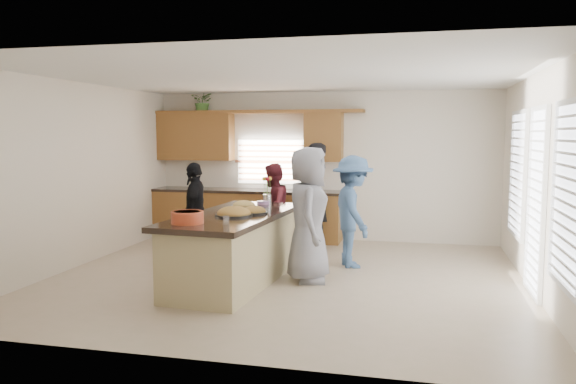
% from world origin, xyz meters
% --- Properties ---
extents(floor, '(6.50, 6.50, 0.00)m').
position_xyz_m(floor, '(0.00, 0.00, 0.00)').
color(floor, tan).
rests_on(floor, ground).
extents(room_shell, '(6.52, 6.02, 2.81)m').
position_xyz_m(room_shell, '(0.00, 0.00, 1.90)').
color(room_shell, silver).
rests_on(room_shell, ground).
extents(back_cabinetry, '(4.08, 0.66, 2.46)m').
position_xyz_m(back_cabinetry, '(-1.47, 2.73, 0.91)').
color(back_cabinetry, brown).
rests_on(back_cabinetry, ground).
extents(right_wall_glazing, '(0.06, 4.00, 2.25)m').
position_xyz_m(right_wall_glazing, '(3.22, -0.13, 1.34)').
color(right_wall_glazing, white).
rests_on(right_wall_glazing, ground).
extents(island, '(1.35, 2.78, 0.95)m').
position_xyz_m(island, '(-0.61, -0.44, 0.45)').
color(island, tan).
rests_on(island, ground).
extents(platter_front, '(0.49, 0.49, 0.20)m').
position_xyz_m(platter_front, '(-0.54, -0.64, 0.98)').
color(platter_front, black).
rests_on(platter_front, island).
extents(platter_mid, '(0.36, 0.36, 0.15)m').
position_xyz_m(platter_mid, '(-0.35, -0.36, 0.98)').
color(platter_mid, black).
rests_on(platter_mid, island).
extents(platter_back, '(0.36, 0.36, 0.15)m').
position_xyz_m(platter_back, '(-0.68, 0.20, 0.98)').
color(platter_back, black).
rests_on(platter_back, island).
extents(salad_bowl, '(0.39, 0.39, 0.15)m').
position_xyz_m(salad_bowl, '(-0.89, -1.35, 1.03)').
color(salad_bowl, '#C34423').
rests_on(salad_bowl, island).
extents(clear_cup, '(0.07, 0.07, 0.10)m').
position_xyz_m(clear_cup, '(-0.42, -1.30, 1.00)').
color(clear_cup, white).
rests_on(clear_cup, island).
extents(plate_stack, '(0.19, 0.19, 0.05)m').
position_xyz_m(plate_stack, '(-0.50, 0.63, 0.97)').
color(plate_stack, '#AE82BE').
rests_on(plate_stack, island).
extents(flower_vase, '(0.14, 0.14, 0.41)m').
position_xyz_m(flower_vase, '(-0.46, 0.70, 1.16)').
color(flower_vase, silver).
rests_on(flower_vase, island).
extents(potted_plant, '(0.48, 0.43, 0.48)m').
position_xyz_m(potted_plant, '(-2.33, 2.82, 2.64)').
color(potted_plant, '#426F2C').
rests_on(potted_plant, back_cabinetry).
extents(woman_left_back, '(0.60, 0.77, 1.86)m').
position_xyz_m(woman_left_back, '(0.02, 2.05, 0.93)').
color(woman_left_back, black).
rests_on(woman_left_back, ground).
extents(woman_left_mid, '(0.69, 0.82, 1.51)m').
position_xyz_m(woman_left_mid, '(-0.66, 1.79, 0.75)').
color(woman_left_mid, maroon).
rests_on(woman_left_mid, ground).
extents(woman_left_front, '(0.58, 0.97, 1.55)m').
position_xyz_m(woman_left_front, '(-1.76, 0.96, 0.78)').
color(woman_left_front, black).
rests_on(woman_left_front, ground).
extents(woman_right_back, '(1.00, 1.25, 1.70)m').
position_xyz_m(woman_right_back, '(0.83, 0.87, 0.85)').
color(woman_right_back, '#3F5F89').
rests_on(woman_right_back, ground).
extents(woman_right_front, '(0.74, 0.99, 1.84)m').
position_xyz_m(woman_right_front, '(0.34, -0.11, 0.92)').
color(woman_right_front, slate).
rests_on(woman_right_front, ground).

